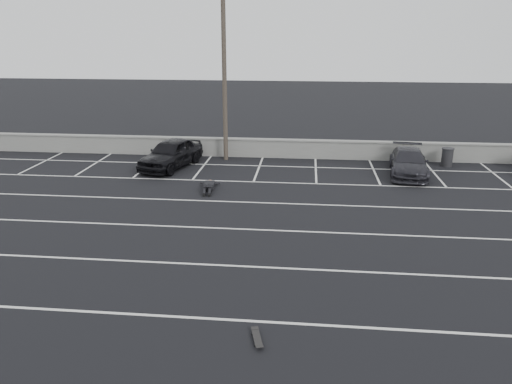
# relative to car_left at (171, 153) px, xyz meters

# --- Properties ---
(ground) EXTENTS (120.00, 120.00, 0.00)m
(ground) POSITION_rel_car_left_xyz_m (6.62, -11.21, -0.76)
(ground) COLOR black
(ground) RESTS_ON ground
(seawall) EXTENTS (50.00, 0.45, 1.06)m
(seawall) POSITION_rel_car_left_xyz_m (6.62, 2.79, -0.21)
(seawall) COLOR gray
(seawall) RESTS_ON ground
(stall_lines) EXTENTS (36.00, 20.05, 0.01)m
(stall_lines) POSITION_rel_car_left_xyz_m (6.53, -6.81, -0.76)
(stall_lines) COLOR silver
(stall_lines) RESTS_ON ground
(car_left) EXTENTS (2.96, 4.79, 1.52)m
(car_left) POSITION_rel_car_left_xyz_m (0.00, 0.00, 0.00)
(car_left) COLOR black
(car_left) RESTS_ON ground
(car_right) EXTENTS (2.30, 4.57, 1.27)m
(car_right) POSITION_rel_car_left_xyz_m (12.21, -0.15, -0.13)
(car_right) COLOR #25242A
(car_right) RESTS_ON ground
(utility_pole) EXTENTS (1.24, 0.25, 9.30)m
(utility_pole) POSITION_rel_car_left_xyz_m (2.59, 1.99, 3.95)
(utility_pole) COLOR #4C4238
(utility_pole) RESTS_ON ground
(trash_bin) EXTENTS (0.77, 0.77, 0.99)m
(trash_bin) POSITION_rel_car_left_xyz_m (14.58, 1.78, -0.26)
(trash_bin) COLOR #252427
(trash_bin) RESTS_ON ground
(person) EXTENTS (1.43, 2.64, 0.49)m
(person) POSITION_rel_car_left_xyz_m (2.69, -3.40, -0.52)
(person) COLOR black
(person) RESTS_ON ground
(skateboard) EXTENTS (0.34, 0.72, 0.08)m
(skateboard) POSITION_rel_car_left_xyz_m (6.10, -15.01, -0.70)
(skateboard) COLOR black
(skateboard) RESTS_ON ground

